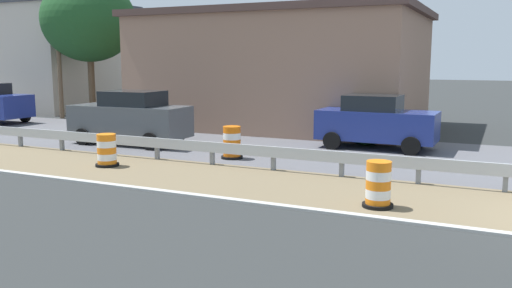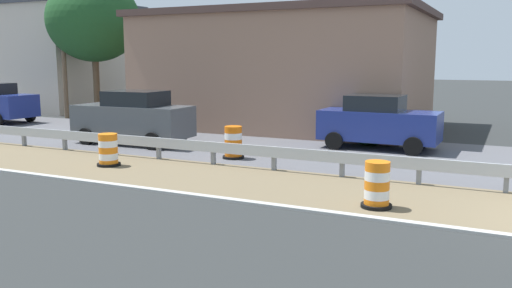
{
  "view_description": "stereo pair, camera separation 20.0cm",
  "coord_description": "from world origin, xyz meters",
  "px_view_note": "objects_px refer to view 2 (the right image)",
  "views": [
    {
      "loc": [
        -11.77,
        1.93,
        3.19
      ],
      "look_at": [
        0.9,
        7.85,
        0.98
      ],
      "focal_mm": 37.36,
      "sensor_mm": 36.0,
      "label": 1
    },
    {
      "loc": [
        -11.68,
        1.75,
        3.19
      ],
      "look_at": [
        0.9,
        7.85,
        0.98
      ],
      "focal_mm": 37.36,
      "sensor_mm": 36.0,
      "label": 2
    }
  ],
  "objects_px": {
    "traffic_barrel_mid": "(108,151)",
    "car_mid_far_lane": "(379,122)",
    "utility_pole_mid": "(63,47)",
    "traffic_barrel_close": "(233,144)",
    "traffic_barrel_nearest": "(377,187)",
    "utility_pole_near": "(324,39)",
    "car_lead_far_lane": "(133,117)"
  },
  "relations": [
    {
      "from": "traffic_barrel_close",
      "to": "traffic_barrel_mid",
      "type": "relative_size",
      "value": 1.08
    },
    {
      "from": "traffic_barrel_nearest",
      "to": "car_lead_far_lane",
      "type": "relative_size",
      "value": 0.22
    },
    {
      "from": "traffic_barrel_mid",
      "to": "utility_pole_near",
      "type": "relative_size",
      "value": 0.13
    },
    {
      "from": "utility_pole_mid",
      "to": "utility_pole_near",
      "type": "bearing_deg",
      "value": -89.95
    },
    {
      "from": "traffic_barrel_mid",
      "to": "utility_pole_mid",
      "type": "height_order",
      "value": "utility_pole_mid"
    },
    {
      "from": "traffic_barrel_mid",
      "to": "car_mid_far_lane",
      "type": "height_order",
      "value": "car_mid_far_lane"
    },
    {
      "from": "car_mid_far_lane",
      "to": "utility_pole_near",
      "type": "distance_m",
      "value": 5.18
    },
    {
      "from": "car_lead_far_lane",
      "to": "utility_pole_near",
      "type": "distance_m",
      "value": 8.6
    },
    {
      "from": "car_mid_far_lane",
      "to": "utility_pole_near",
      "type": "xyz_separation_m",
      "value": [
        2.79,
        3.09,
        3.09
      ]
    },
    {
      "from": "car_lead_far_lane",
      "to": "utility_pole_mid",
      "type": "height_order",
      "value": "utility_pole_mid"
    },
    {
      "from": "car_mid_far_lane",
      "to": "utility_pole_near",
      "type": "bearing_deg",
      "value": 138.71
    },
    {
      "from": "traffic_barrel_nearest",
      "to": "utility_pole_near",
      "type": "xyz_separation_m",
      "value": [
        10.61,
        4.87,
        3.6
      ]
    },
    {
      "from": "utility_pole_mid",
      "to": "traffic_barrel_close",
      "type": "bearing_deg",
      "value": -115.63
    },
    {
      "from": "car_lead_far_lane",
      "to": "car_mid_far_lane",
      "type": "bearing_deg",
      "value": -163.02
    },
    {
      "from": "traffic_barrel_mid",
      "to": "car_mid_far_lane",
      "type": "relative_size",
      "value": 0.23
    },
    {
      "from": "traffic_barrel_mid",
      "to": "utility_pole_mid",
      "type": "bearing_deg",
      "value": 49.85
    },
    {
      "from": "traffic_barrel_mid",
      "to": "utility_pole_near",
      "type": "distance_m",
      "value": 10.8
    },
    {
      "from": "utility_pole_near",
      "to": "traffic_barrel_nearest",
      "type": "bearing_deg",
      "value": -155.34
    },
    {
      "from": "traffic_barrel_nearest",
      "to": "traffic_barrel_close",
      "type": "height_order",
      "value": "traffic_barrel_close"
    },
    {
      "from": "utility_pole_near",
      "to": "utility_pole_mid",
      "type": "xyz_separation_m",
      "value": [
        -0.01,
        14.84,
        -0.18
      ]
    },
    {
      "from": "traffic_barrel_close",
      "to": "utility_pole_mid",
      "type": "distance_m",
      "value": 16.02
    },
    {
      "from": "utility_pole_mid",
      "to": "car_mid_far_lane",
      "type": "bearing_deg",
      "value": -98.81
    },
    {
      "from": "traffic_barrel_nearest",
      "to": "traffic_barrel_mid",
      "type": "distance_m",
      "value": 8.51
    },
    {
      "from": "car_lead_far_lane",
      "to": "utility_pole_mid",
      "type": "relative_size",
      "value": 0.62
    },
    {
      "from": "utility_pole_near",
      "to": "car_mid_far_lane",
      "type": "bearing_deg",
      "value": -132.12
    },
    {
      "from": "car_lead_far_lane",
      "to": "utility_pole_near",
      "type": "bearing_deg",
      "value": -136.14
    },
    {
      "from": "utility_pole_near",
      "to": "car_lead_far_lane",
      "type": "bearing_deg",
      "value": 135.7
    },
    {
      "from": "traffic_barrel_mid",
      "to": "car_lead_far_lane",
      "type": "relative_size",
      "value": 0.21
    },
    {
      "from": "traffic_barrel_close",
      "to": "car_mid_far_lane",
      "type": "relative_size",
      "value": 0.25
    },
    {
      "from": "car_mid_far_lane",
      "to": "utility_pole_mid",
      "type": "xyz_separation_m",
      "value": [
        2.78,
        17.93,
        2.9
      ]
    },
    {
      "from": "traffic_barrel_close",
      "to": "car_mid_far_lane",
      "type": "xyz_separation_m",
      "value": [
        3.99,
        -3.81,
        0.5
      ]
    },
    {
      "from": "car_mid_far_lane",
      "to": "traffic_barrel_nearest",
      "type": "bearing_deg",
      "value": -76.3
    }
  ]
}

